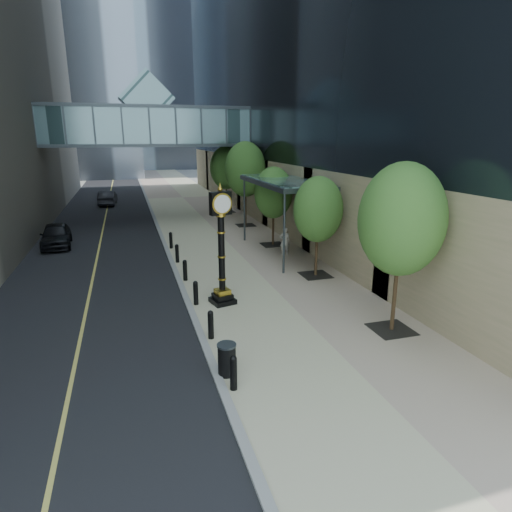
# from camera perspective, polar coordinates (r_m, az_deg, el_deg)

# --- Properties ---
(ground) EXTENTS (320.00, 320.00, 0.00)m
(ground) POSITION_cam_1_polar(r_m,az_deg,el_deg) (12.31, 11.13, -17.69)
(ground) COLOR gray
(ground) RESTS_ON ground
(road) EXTENTS (8.00, 180.00, 0.02)m
(road) POSITION_cam_1_polar(r_m,az_deg,el_deg) (49.48, -19.03, 7.00)
(road) COLOR black
(road) RESTS_ON ground
(sidewalk) EXTENTS (8.00, 180.00, 0.06)m
(sidewalk) POSITION_cam_1_polar(r_m,az_deg,el_deg) (49.82, -9.75, 7.70)
(sidewalk) COLOR #BAB38F
(sidewalk) RESTS_ON ground
(curb) EXTENTS (0.25, 180.00, 0.07)m
(curb) POSITION_cam_1_polar(r_m,az_deg,el_deg) (49.49, -14.38, 7.39)
(curb) COLOR gray
(curb) RESTS_ON ground
(distant_tower_c) EXTENTS (22.00, 22.00, 65.00)m
(distant_tower_c) POSITION_cam_1_polar(r_m,az_deg,el_deg) (131.55, -18.89, 26.17)
(distant_tower_c) COLOR #95A3BB
(distant_tower_c) RESTS_ON ground
(skywalk) EXTENTS (17.00, 4.20, 5.80)m
(skywalk) POSITION_cam_1_polar(r_m,az_deg,el_deg) (37.06, -14.21, 16.72)
(skywalk) COLOR slate
(skywalk) RESTS_ON ground
(entrance_canopy) EXTENTS (3.00, 8.00, 4.38)m
(entrance_canopy) POSITION_cam_1_polar(r_m,az_deg,el_deg) (24.66, 3.64, 9.74)
(entrance_canopy) COLOR #383F44
(entrance_canopy) RESTS_ON ground
(bollard_row) EXTENTS (0.20, 16.20, 0.90)m
(bollard_row) POSITION_cam_1_polar(r_m,az_deg,el_deg) (19.18, -8.79, -3.42)
(bollard_row) COLOR black
(bollard_row) RESTS_ON sidewalk
(street_trees) EXTENTS (3.09, 28.87, 6.34)m
(street_trees) POSITION_cam_1_polar(r_m,az_deg,el_deg) (27.52, 1.68, 9.85)
(street_trees) COLOR black
(street_trees) RESTS_ON sidewalk
(street_clock) EXTENTS (1.09, 1.09, 4.80)m
(street_clock) POSITION_cam_1_polar(r_m,az_deg,el_deg) (17.22, -4.61, 0.20)
(street_clock) COLOR black
(street_clock) RESTS_ON sidewalk
(trash_bin) EXTENTS (0.54, 0.54, 0.90)m
(trash_bin) POSITION_cam_1_polar(r_m,az_deg,el_deg) (12.66, -3.91, -13.70)
(trash_bin) COLOR black
(trash_bin) RESTS_ON sidewalk
(pedestrian) EXTENTS (0.66, 0.50, 1.63)m
(pedestrian) POSITION_cam_1_polar(r_m,az_deg,el_deg) (24.81, 3.85, 1.99)
(pedestrian) COLOR beige
(pedestrian) RESTS_ON sidewalk
(car_near) EXTENTS (2.04, 4.38, 1.45)m
(car_near) POSITION_cam_1_polar(r_m,az_deg,el_deg) (29.67, -25.11, 2.54)
(car_near) COLOR black
(car_near) RESTS_ON road
(car_far) EXTENTS (1.82, 4.43, 1.43)m
(car_far) POSITION_cam_1_polar(r_m,az_deg,el_deg) (46.20, -19.17, 7.33)
(car_far) COLOR black
(car_far) RESTS_ON road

